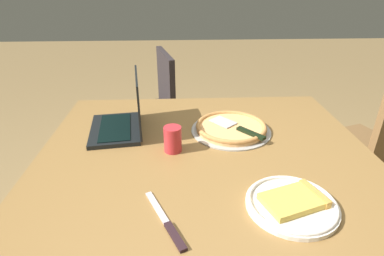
# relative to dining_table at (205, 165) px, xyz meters

# --- Properties ---
(dining_table) EXTENTS (1.26, 1.10, 0.75)m
(dining_table) POSITION_rel_dining_table_xyz_m (0.00, 0.00, 0.00)
(dining_table) COLOR olive
(dining_table) RESTS_ON ground_plane
(laptop) EXTENTS (0.25, 0.32, 0.24)m
(laptop) POSITION_rel_dining_table_xyz_m (0.33, -0.19, 0.12)
(laptop) COLOR black
(laptop) RESTS_ON dining_table
(pizza_plate) EXTENTS (0.26, 0.26, 0.04)m
(pizza_plate) POSITION_rel_dining_table_xyz_m (-0.22, 0.32, 0.08)
(pizza_plate) COLOR white
(pizza_plate) RESTS_ON dining_table
(pizza_tray) EXTENTS (0.34, 0.34, 0.04)m
(pizza_tray) POSITION_rel_dining_table_xyz_m (-0.12, -0.16, 0.08)
(pizza_tray) COLOR #A6A39D
(pizza_tray) RESTS_ON dining_table
(table_knife) EXTENTS (0.12, 0.24, 0.01)m
(table_knife) POSITION_rel_dining_table_xyz_m (0.14, 0.38, 0.07)
(table_knife) COLOR silver
(table_knife) RESTS_ON dining_table
(drink_cup) EXTENTS (0.07, 0.07, 0.10)m
(drink_cup) POSITION_rel_dining_table_xyz_m (0.12, -0.01, 0.11)
(drink_cup) COLOR red
(drink_cup) RESTS_ON dining_table
(chair_near) EXTENTS (0.53, 0.53, 0.91)m
(chair_near) POSITION_rel_dining_table_xyz_m (-0.98, -0.41, -0.17)
(chair_near) COLOR brown
(chair_near) RESTS_ON ground_plane
(chair_far) EXTENTS (0.53, 0.53, 0.89)m
(chair_far) POSITION_rel_dining_table_xyz_m (0.30, -1.00, -0.17)
(chair_far) COLOR #2A2425
(chair_far) RESTS_ON ground_plane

